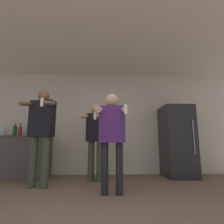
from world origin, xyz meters
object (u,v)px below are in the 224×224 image
(bottle_green_wine, at_px, (3,132))
(bottle_amber_bourbon, at_px, (20,131))
(person_spectator_back, at_px, (95,135))
(refrigerator, at_px, (177,141))
(bottle_brown_liquor, at_px, (15,131))
(person_woman_foreground, at_px, (112,130))
(person_man_side, at_px, (41,129))

(bottle_green_wine, xyz_separation_m, bottle_amber_bourbon, (0.39, 0.00, 0.01))
(person_spectator_back, bearing_deg, refrigerator, 11.89)
(bottle_amber_bourbon, bearing_deg, person_spectator_back, -15.71)
(bottle_amber_bourbon, bearing_deg, refrigerator, -1.69)
(bottle_brown_liquor, distance_m, person_spectator_back, 1.99)
(bottle_green_wine, height_order, person_woman_foreground, person_woman_foreground)
(refrigerator, distance_m, bottle_green_wine, 4.07)
(bottle_brown_liquor, bearing_deg, bottle_green_wine, 180.00)
(bottle_green_wine, distance_m, person_man_side, 1.58)
(bottle_brown_liquor, xyz_separation_m, person_man_side, (0.97, -0.99, -0.03))
(refrigerator, bearing_deg, person_man_side, -162.66)
(bottle_amber_bourbon, distance_m, person_woman_foreground, 2.55)
(bottle_amber_bourbon, height_order, person_woman_foreground, person_woman_foreground)
(refrigerator, xyz_separation_m, person_woman_foreground, (-1.57, -1.33, 0.15))
(person_man_side, distance_m, person_spectator_back, 1.07)
(refrigerator, relative_size, bottle_amber_bourbon, 5.29)
(refrigerator, bearing_deg, bottle_brown_liquor, 178.37)
(refrigerator, relative_size, bottle_brown_liquor, 5.20)
(person_woman_foreground, bearing_deg, bottle_amber_bourbon, 145.62)
(bottle_green_wine, relative_size, person_man_side, 0.16)
(person_man_side, bearing_deg, bottle_amber_bourbon, 130.39)
(bottle_amber_bourbon, distance_m, person_spectator_back, 1.87)
(bottle_amber_bourbon, xyz_separation_m, person_man_side, (0.84, -0.99, -0.01))
(person_woman_foreground, bearing_deg, person_man_side, 160.46)
(bottle_brown_liquor, relative_size, person_spectator_back, 0.20)
(refrigerator, xyz_separation_m, bottle_brown_liquor, (-3.80, 0.11, 0.24))
(bottle_amber_bourbon, xyz_separation_m, person_woman_foreground, (2.11, -1.44, -0.07))
(bottle_brown_liquor, height_order, person_spectator_back, person_spectator_back)
(person_woman_foreground, bearing_deg, bottle_brown_liquor, 147.11)
(person_woman_foreground, distance_m, person_man_side, 1.34)
(bottle_brown_liquor, xyz_separation_m, bottle_green_wine, (-0.26, 0.00, -0.03))
(refrigerator, relative_size, person_woman_foreground, 1.04)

